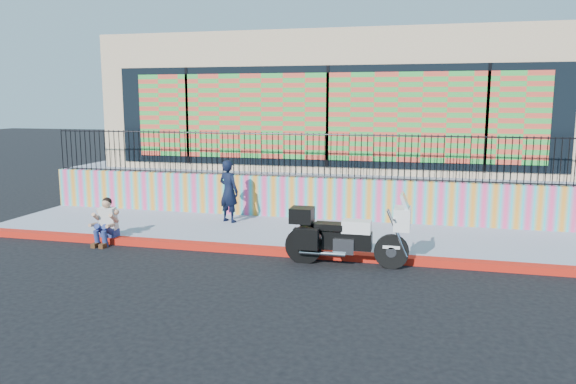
% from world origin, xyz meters
% --- Properties ---
extents(ground, '(90.00, 90.00, 0.00)m').
position_xyz_m(ground, '(0.00, 0.00, 0.00)').
color(ground, black).
rests_on(ground, ground).
extents(red_curb, '(16.00, 0.30, 0.15)m').
position_xyz_m(red_curb, '(0.00, 0.00, 0.07)').
color(red_curb, red).
rests_on(red_curb, ground).
extents(sidewalk, '(16.00, 3.00, 0.15)m').
position_xyz_m(sidewalk, '(0.00, 1.65, 0.07)').
color(sidewalk, gray).
rests_on(sidewalk, ground).
extents(mural_wall, '(16.00, 0.20, 1.10)m').
position_xyz_m(mural_wall, '(0.00, 3.25, 0.70)').
color(mural_wall, '#F84181').
rests_on(mural_wall, sidewalk).
extents(metal_fence, '(15.80, 0.04, 1.20)m').
position_xyz_m(metal_fence, '(0.00, 3.25, 1.85)').
color(metal_fence, black).
rests_on(metal_fence, mural_wall).
extents(elevated_platform, '(16.00, 10.00, 1.25)m').
position_xyz_m(elevated_platform, '(0.00, 8.35, 0.62)').
color(elevated_platform, gray).
rests_on(elevated_platform, ground).
extents(storefront_building, '(14.00, 8.06, 4.00)m').
position_xyz_m(storefront_building, '(0.00, 8.13, 3.25)').
color(storefront_building, tan).
rests_on(storefront_building, elevated_platform).
extents(police_motorcycle, '(2.46, 0.81, 1.53)m').
position_xyz_m(police_motorcycle, '(1.20, -0.40, 0.64)').
color(police_motorcycle, black).
rests_on(police_motorcycle, ground).
extents(police_officer, '(0.70, 0.59, 1.63)m').
position_xyz_m(police_officer, '(-2.25, 2.24, 0.96)').
color(police_officer, black).
rests_on(police_officer, sidewalk).
extents(seated_man, '(0.54, 0.71, 1.06)m').
position_xyz_m(seated_man, '(-4.41, -0.15, 0.45)').
color(seated_man, navy).
rests_on(seated_man, ground).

